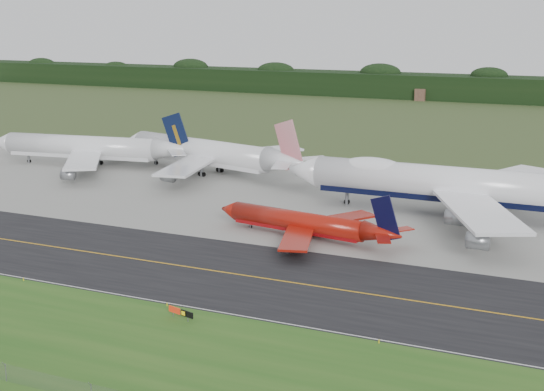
% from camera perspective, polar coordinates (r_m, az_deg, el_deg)
% --- Properties ---
extents(ground, '(600.00, 600.00, 0.00)m').
position_cam_1_polar(ground, '(128.38, -2.61, -5.29)').
color(ground, '#3A4821').
rests_on(ground, ground).
extents(grass_verge, '(400.00, 30.00, 0.01)m').
position_cam_1_polar(grass_verge, '(100.46, -11.67, -11.06)').
color(grass_verge, '#225318').
rests_on(grass_verge, ground).
extents(taxiway, '(400.00, 32.00, 0.02)m').
position_cam_1_polar(taxiway, '(125.01, -3.42, -5.82)').
color(taxiway, black).
rests_on(taxiway, ground).
extents(apron, '(400.00, 78.00, 0.01)m').
position_cam_1_polar(apron, '(173.72, 4.88, -0.33)').
color(apron, gray).
rests_on(apron, ground).
extents(taxiway_centreline, '(400.00, 0.40, 0.00)m').
position_cam_1_polar(taxiway_centreline, '(125.00, -3.42, -5.81)').
color(taxiway_centreline, orange).
rests_on(taxiway_centreline, taxiway).
extents(taxiway_edge_line, '(400.00, 0.25, 0.00)m').
position_cam_1_polar(taxiway_edge_line, '(112.32, -7.07, -8.17)').
color(taxiway_edge_line, silver).
rests_on(taxiway_edge_line, taxiway).
extents(perimeter_fence, '(320.00, 0.10, 320.00)m').
position_cam_1_polar(perimeter_fence, '(90.85, -16.55, -13.35)').
color(perimeter_fence, slate).
rests_on(perimeter_fence, ground).
extents(horizon_treeline, '(700.00, 25.00, 12.00)m').
position_cam_1_polar(horizon_treeline, '(388.03, 15.79, 7.66)').
color(horizon_treeline, black).
rests_on(horizon_treeline, ground).
extents(jet_ba_747, '(78.23, 65.02, 19.72)m').
position_cam_1_polar(jet_ba_747, '(162.21, 13.84, 0.77)').
color(jet_ba_747, white).
rests_on(jet_ba_747, ground).
extents(jet_red_737, '(39.06, 31.51, 10.56)m').
position_cam_1_polar(jet_red_737, '(142.87, 2.62, -2.12)').
color(jet_red_737, '#97140A').
rests_on(jet_red_737, ground).
extents(jet_navy_gold, '(62.12, 53.62, 16.04)m').
position_cam_1_polar(jet_navy_gold, '(216.03, -13.38, 3.50)').
color(jet_navy_gold, white).
rests_on(jet_navy_gold, ground).
extents(jet_star_tail, '(63.13, 51.76, 16.84)m').
position_cam_1_polar(jet_star_tail, '(200.89, -4.70, 3.19)').
color(jet_star_tail, white).
rests_on(jet_star_tail, ground).
extents(taxiway_sign, '(4.51, 1.34, 1.54)m').
position_cam_1_polar(taxiway_sign, '(106.85, -6.89, -8.71)').
color(taxiway_sign, slate).
rests_on(taxiway_sign, ground).
extents(edge_marker_left, '(0.16, 0.16, 0.50)m').
position_cam_1_polar(edge_marker_left, '(127.38, -18.21, -6.01)').
color(edge_marker_left, yellow).
rests_on(edge_marker_left, ground).
extents(edge_marker_center, '(0.16, 0.16, 0.50)m').
position_cam_1_polar(edge_marker_center, '(112.09, -7.91, -8.12)').
color(edge_marker_center, yellow).
rests_on(edge_marker_center, ground).
extents(edge_marker_right, '(0.16, 0.16, 0.50)m').
position_cam_1_polar(edge_marker_right, '(100.20, 8.06, -10.82)').
color(edge_marker_right, yellow).
rests_on(edge_marker_right, ground).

